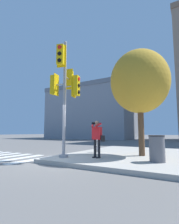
{
  "coord_description": "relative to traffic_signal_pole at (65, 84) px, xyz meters",
  "views": [
    {
      "loc": [
        5.25,
        -5.64,
        1.27
      ],
      "look_at": [
        1.22,
        1.09,
        2.17
      ],
      "focal_mm": 28.0,
      "sensor_mm": 36.0,
      "label": 1
    }
  ],
  "objects": [
    {
      "name": "sidewalk_corner",
      "position": [
        3.25,
        3.0,
        -3.36
      ],
      "size": [
        8.0,
        8.0,
        0.17
      ],
      "color": "#ADA89E",
      "rests_on": "ground_plane"
    },
    {
      "name": "ground_plane",
      "position": [
        -0.25,
        -0.5,
        -3.45
      ],
      "size": [
        160.0,
        160.0,
        0.0
      ],
      "primitive_type": "plane",
      "color": "slate"
    },
    {
      "name": "traffic_signal_pole",
      "position": [
        0.0,
        0.0,
        0.0
      ],
      "size": [
        1.46,
        1.45,
        5.38
      ],
      "color": "#939399",
      "rests_on": "sidewalk_corner"
    },
    {
      "name": "fire_hydrant",
      "position": [
        0.31,
        2.52,
        -2.93
      ],
      "size": [
        0.2,
        0.26,
        0.7
      ],
      "color": "#99999E",
      "rests_on": "sidewalk_corner"
    },
    {
      "name": "person_photographer",
      "position": [
        1.33,
        0.64,
        -2.33
      ],
      "size": [
        0.58,
        0.54,
        1.6
      ],
      "color": "black",
      "rests_on": "sidewalk_corner"
    },
    {
      "name": "building_left",
      "position": [
        -12.74,
        24.16,
        1.73
      ],
      "size": [
        17.17,
        9.13,
        10.33
      ],
      "color": "gray",
      "rests_on": "ground_plane"
    },
    {
      "name": "trash_bin",
      "position": [
        3.76,
        0.83,
        -2.79
      ],
      "size": [
        0.59,
        0.59,
        0.98
      ],
      "color": "#5B5B60",
      "rests_on": "sidewalk_corner"
    },
    {
      "name": "street_tree",
      "position": [
        2.82,
        2.31,
        0.28
      ],
      "size": [
        2.85,
        2.85,
        5.15
      ],
      "color": "brown",
      "rests_on": "sidewalk_corner"
    }
  ]
}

